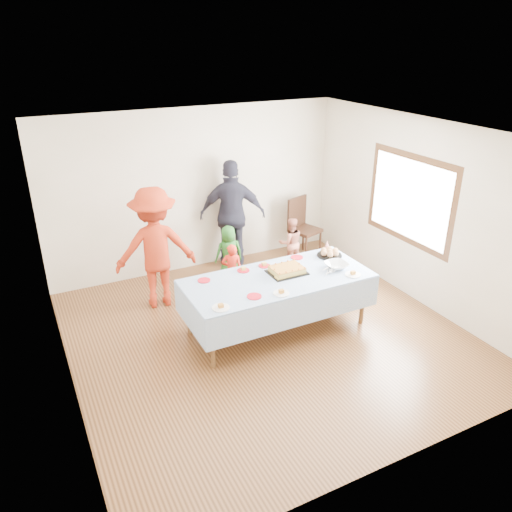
# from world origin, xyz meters

# --- Properties ---
(ground) EXTENTS (5.00, 5.00, 0.00)m
(ground) POSITION_xyz_m (0.00, 0.00, 0.00)
(ground) COLOR #492B15
(ground) RESTS_ON ground
(room_walls) EXTENTS (5.04, 5.04, 2.72)m
(room_walls) POSITION_xyz_m (0.05, 0.00, 1.77)
(room_walls) COLOR beige
(room_walls) RESTS_ON ground
(party_table) EXTENTS (2.50, 1.10, 0.78)m
(party_table) POSITION_xyz_m (0.20, 0.08, 0.72)
(party_table) COLOR brown
(party_table) RESTS_ON ground
(birthday_cake) EXTENTS (0.50, 0.38, 0.09)m
(birthday_cake) POSITION_xyz_m (0.38, 0.15, 0.82)
(birthday_cake) COLOR black
(birthday_cake) RESTS_ON party_table
(rolls_tray) EXTENTS (0.36, 0.36, 0.11)m
(rolls_tray) POSITION_xyz_m (1.21, 0.35, 0.83)
(rolls_tray) COLOR black
(rolls_tray) RESTS_ON party_table
(punch_bowl) EXTENTS (0.31, 0.31, 0.08)m
(punch_bowl) POSITION_xyz_m (1.07, -0.03, 0.82)
(punch_bowl) COLOR silver
(punch_bowl) RESTS_ON party_table
(party_hat) EXTENTS (0.10, 0.10, 0.17)m
(party_hat) POSITION_xyz_m (1.28, 0.52, 0.86)
(party_hat) COLOR silver
(party_hat) RESTS_ON party_table
(fork_pile) EXTENTS (0.24, 0.18, 0.07)m
(fork_pile) POSITION_xyz_m (0.91, -0.09, 0.81)
(fork_pile) COLOR white
(fork_pile) RESTS_ON party_table
(plate_red_far_a) EXTENTS (0.17, 0.17, 0.01)m
(plate_red_far_a) POSITION_xyz_m (-0.70, 0.44, 0.79)
(plate_red_far_a) COLOR red
(plate_red_far_a) RESTS_ON party_table
(plate_red_far_b) EXTENTS (0.17, 0.17, 0.01)m
(plate_red_far_b) POSITION_xyz_m (-0.11, 0.47, 0.79)
(plate_red_far_b) COLOR red
(plate_red_far_b) RESTS_ON party_table
(plate_red_far_c) EXTENTS (0.16, 0.16, 0.01)m
(plate_red_far_c) POSITION_xyz_m (0.21, 0.47, 0.79)
(plate_red_far_c) COLOR red
(plate_red_far_c) RESTS_ON party_table
(plate_red_far_d) EXTENTS (0.18, 0.18, 0.01)m
(plate_red_far_d) POSITION_xyz_m (0.76, 0.51, 0.79)
(plate_red_far_d) COLOR red
(plate_red_far_d) RESTS_ON party_table
(plate_red_near) EXTENTS (0.18, 0.18, 0.01)m
(plate_red_near) POSITION_xyz_m (-0.31, -0.25, 0.79)
(plate_red_near) COLOR red
(plate_red_near) RESTS_ON party_table
(plate_white_left) EXTENTS (0.21, 0.21, 0.01)m
(plate_white_left) POSITION_xyz_m (-0.78, -0.32, 0.79)
(plate_white_left) COLOR white
(plate_white_left) RESTS_ON party_table
(plate_white_mid) EXTENTS (0.20, 0.20, 0.01)m
(plate_white_mid) POSITION_xyz_m (0.03, -0.33, 0.79)
(plate_white_mid) COLOR white
(plate_white_mid) RESTS_ON party_table
(plate_white_right) EXTENTS (0.21, 0.21, 0.01)m
(plate_white_right) POSITION_xyz_m (1.14, -0.31, 0.79)
(plate_white_right) COLOR white
(plate_white_right) RESTS_ON party_table
(dining_chair) EXTENTS (0.59, 0.59, 1.07)m
(dining_chair) POSITION_xyz_m (1.81, 2.08, 0.60)
(dining_chair) COLOR black
(dining_chair) RESTS_ON ground
(toddler_left) EXTENTS (0.38, 0.32, 0.87)m
(toddler_left) POSITION_xyz_m (0.03, 1.19, 0.44)
(toddler_left) COLOR red
(toddler_left) RESTS_ON ground
(toddler_mid) EXTENTS (0.49, 0.36, 0.93)m
(toddler_mid) POSITION_xyz_m (0.23, 1.75, 0.46)
(toddler_mid) COLOR #236622
(toddler_mid) RESTS_ON ground
(toddler_right) EXTENTS (0.50, 0.43, 0.88)m
(toddler_right) POSITION_xyz_m (1.38, 1.73, 0.44)
(toddler_right) COLOR #C5725C
(toddler_right) RESTS_ON ground
(adult_left) EXTENTS (1.26, 0.84, 1.81)m
(adult_left) POSITION_xyz_m (-1.03, 1.49, 0.90)
(adult_left) COLOR #B72F16
(adult_left) RESTS_ON ground
(adult_right) EXTENTS (1.19, 0.86, 1.87)m
(adult_right) POSITION_xyz_m (0.51, 2.20, 0.94)
(adult_right) COLOR #292938
(adult_right) RESTS_ON ground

